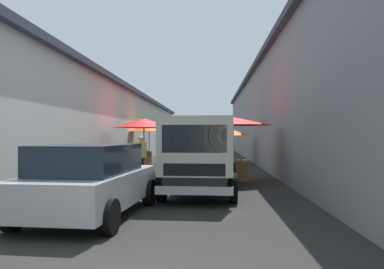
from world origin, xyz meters
name	(u,v)px	position (x,y,z in m)	size (l,w,h in m)	color
ground	(188,172)	(13.50, 0.00, 0.00)	(90.00, 90.00, 0.00)	#282826
building_left_whitewash	(55,125)	(15.75, 7.01, 2.18)	(49.80, 7.50, 4.35)	silver
building_right_concrete	(332,112)	(15.75, -7.01, 2.77)	(49.80, 7.50, 5.52)	gray
fruit_stall_near_right	(233,129)	(10.41, -1.83, 1.85)	(2.81, 2.81, 2.38)	#9E9EA3
fruit_stall_far_left	(228,135)	(18.24, -2.00, 1.64)	(2.38, 2.38, 2.12)	#9E9EA3
fruit_stall_far_right	(149,131)	(18.03, 2.52, 1.88)	(2.43, 2.43, 2.39)	#9E9EA3
fruit_stall_near_left	(144,128)	(12.97, 1.89, 1.96)	(2.66, 2.66, 2.45)	#9E9EA3
hatchback_car	(91,180)	(4.20, 1.36, 0.74)	(4.03, 2.17, 1.45)	#ADAFB5
delivery_truck	(199,158)	(6.64, -0.73, 1.04)	(4.99, 2.13, 2.08)	black
vendor_by_crates	(141,154)	(10.69, 1.58, 0.93)	(0.58, 0.39, 1.61)	#232328
parked_scooter	(117,180)	(6.68, 1.45, 0.45)	(1.67, 0.55, 1.14)	black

